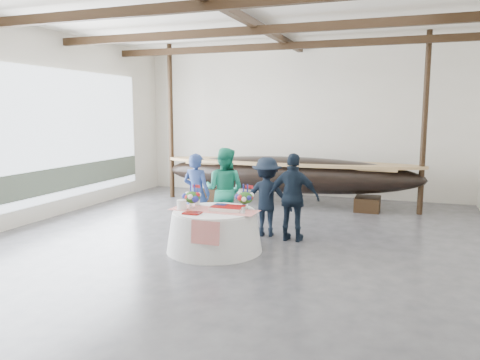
% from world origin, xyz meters
% --- Properties ---
extents(floor, '(10.00, 12.00, 0.01)m').
position_xyz_m(floor, '(0.00, 0.00, 0.00)').
color(floor, '#3D3D42').
rests_on(floor, ground).
extents(wall_back, '(10.00, 0.02, 4.50)m').
position_xyz_m(wall_back, '(0.00, 6.00, 2.25)').
color(wall_back, silver).
rests_on(wall_back, ground).
extents(wall_left, '(0.02, 12.00, 4.50)m').
position_xyz_m(wall_left, '(-5.00, 0.00, 2.25)').
color(wall_left, silver).
rests_on(wall_left, ground).
extents(ceiling, '(10.00, 12.00, 0.01)m').
position_xyz_m(ceiling, '(0.00, 0.00, 4.50)').
color(ceiling, white).
rests_on(ceiling, wall_back).
extents(pavilion_structure, '(9.80, 11.76, 4.50)m').
position_xyz_m(pavilion_structure, '(0.00, 0.75, 4.00)').
color(pavilion_structure, black).
rests_on(pavilion_structure, ground).
extents(open_bay, '(0.03, 7.00, 3.20)m').
position_xyz_m(open_bay, '(-4.95, 1.00, 1.83)').
color(open_bay, silver).
rests_on(open_bay, ground).
extents(longboat_display, '(7.18, 1.44, 1.35)m').
position_xyz_m(longboat_display, '(0.07, 4.26, 0.86)').
color(longboat_display, black).
rests_on(longboat_display, ground).
extents(banquet_table, '(1.78, 1.78, 0.76)m').
position_xyz_m(banquet_table, '(-0.16, -0.35, 0.38)').
color(banquet_table, silver).
rests_on(banquet_table, ground).
extents(tabletop_items, '(1.65, 1.04, 0.40)m').
position_xyz_m(tabletop_items, '(-0.18, -0.21, 0.91)').
color(tabletop_items, red).
rests_on(tabletop_items, banquet_table).
extents(guest_woman_blue, '(0.66, 0.48, 1.70)m').
position_xyz_m(guest_woman_blue, '(-1.02, 0.72, 0.85)').
color(guest_woman_blue, navy).
rests_on(guest_woman_blue, ground).
extents(guest_woman_teal, '(0.91, 0.73, 1.81)m').
position_xyz_m(guest_woman_teal, '(-0.51, 1.05, 0.91)').
color(guest_woman_teal, '#1D9A76').
rests_on(guest_woman_teal, ground).
extents(guest_man_left, '(1.14, 0.76, 1.64)m').
position_xyz_m(guest_man_left, '(0.45, 1.00, 0.82)').
color(guest_man_left, black).
rests_on(guest_man_left, ground).
extents(guest_man_right, '(1.04, 0.44, 1.76)m').
position_xyz_m(guest_man_right, '(1.06, 0.80, 0.88)').
color(guest_man_right, black).
rests_on(guest_man_right, ground).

